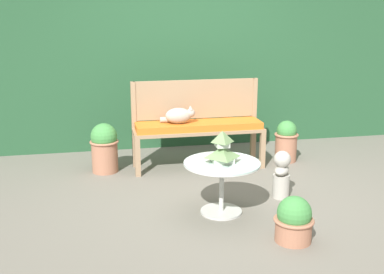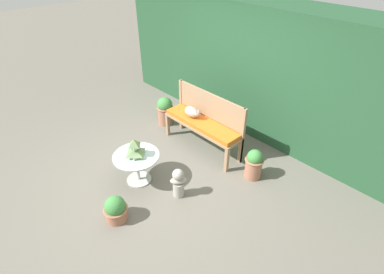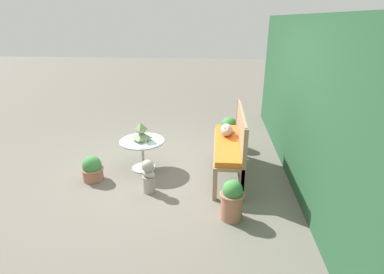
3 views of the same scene
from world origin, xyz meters
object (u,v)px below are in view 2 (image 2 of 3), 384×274
object	(u,v)px
patio_table	(137,161)
pagoda_birdhouse	(135,149)
garden_bench	(202,125)
potted_plant_hedge_corner	(116,209)
potted_plant_path_edge	(254,164)
potted_plant_bench_right	(165,110)
cat	(192,112)
garden_bust	(178,182)

from	to	relation	value
patio_table	pagoda_birdhouse	world-z (taller)	pagoda_birdhouse
garden_bench	potted_plant_hedge_corner	bearing A→B (deg)	-79.93
potted_plant_hedge_corner	potted_plant_path_edge	size ratio (longest dim) A/B	0.75
potted_plant_hedge_corner	potted_plant_bench_right	bearing A→B (deg)	125.11
cat	potted_plant_hedge_corner	bearing A→B (deg)	-72.30
cat	potted_plant_hedge_corner	xyz separation A→B (m)	(0.61, -2.05, -0.48)
cat	potted_plant_hedge_corner	world-z (taller)	cat
garden_bench	patio_table	bearing A→B (deg)	-93.10
patio_table	potted_plant_hedge_corner	size ratio (longest dim) A/B	1.83
garden_bench	pagoda_birdhouse	world-z (taller)	pagoda_birdhouse
garden_bust	potted_plant_hedge_corner	bearing A→B (deg)	-159.00
garden_bench	garden_bust	size ratio (longest dim) A/B	3.16
pagoda_birdhouse	potted_plant_bench_right	bearing A→B (deg)	126.24
cat	pagoda_birdhouse	distance (m)	1.37
pagoda_birdhouse	potted_plant_hedge_corner	distance (m)	0.93
garden_bench	cat	xyz separation A→B (m)	(-0.24, -0.01, 0.18)
garden_bench	potted_plant_hedge_corner	distance (m)	2.12
garden_bust	potted_plant_path_edge	distance (m)	1.28
garden_bust	potted_plant_bench_right	bearing A→B (deg)	92.30
patio_table	pagoda_birdhouse	size ratio (longest dim) A/B	2.39
pagoda_birdhouse	cat	bearing A→B (deg)	97.05
patio_table	garden_bust	size ratio (longest dim) A/B	1.45
cat	garden_bust	size ratio (longest dim) A/B	0.82
cat	potted_plant_bench_right	bearing A→B (deg)	176.16
garden_bench	cat	size ratio (longest dim) A/B	3.87
pagoda_birdhouse	potted_plant_path_edge	size ratio (longest dim) A/B	0.57
garden_bench	potted_plant_path_edge	bearing A→B (deg)	1.57
cat	pagoda_birdhouse	xyz separation A→B (m)	(0.17, -1.36, -0.03)
pagoda_birdhouse	potted_plant_path_edge	xyz separation A→B (m)	(1.23, 1.41, -0.37)
patio_table	potted_plant_hedge_corner	bearing A→B (deg)	-57.34
garden_bench	potted_plant_bench_right	bearing A→B (deg)	176.79
patio_table	potted_plant_path_edge	size ratio (longest dim) A/B	1.37
garden_bench	patio_table	world-z (taller)	garden_bench
garden_bust	potted_plant_path_edge	xyz separation A→B (m)	(0.53, 1.16, 0.01)
cat	garden_bench	bearing A→B (deg)	4.39
pagoda_birdhouse	potted_plant_bench_right	xyz separation A→B (m)	(-1.05, 1.44, -0.33)
garden_bench	potted_plant_hedge_corner	size ratio (longest dim) A/B	3.99
garden_bench	garden_bust	world-z (taller)	garden_bench
cat	patio_table	world-z (taller)	cat
cat	potted_plant_path_edge	bearing A→B (deg)	3.01
patio_table	potted_plant_path_edge	distance (m)	1.87
pagoda_birdhouse	potted_plant_path_edge	world-z (taller)	pagoda_birdhouse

